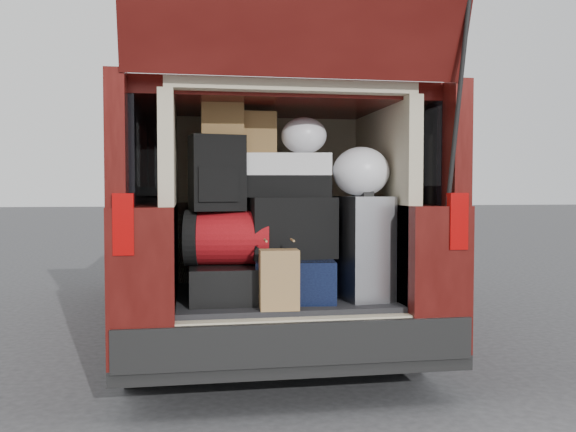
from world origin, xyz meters
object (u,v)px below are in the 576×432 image
silver_roller (363,247)px  red_duffel (227,238)px  navy_hardshell (294,278)px  twotone_duffel (282,176)px  kraft_bag (279,280)px  black_hardshell (222,283)px  backpack (217,173)px  black_soft_case (291,227)px

silver_roller → red_duffel: size_ratio=1.25×
navy_hardshell → twotone_duffel: size_ratio=0.95×
twotone_duffel → kraft_bag: bearing=-92.4°
black_hardshell → silver_roller: silver_roller is taller
black_hardshell → silver_roller: 0.84m
navy_hardshell → silver_roller: bearing=-3.6°
backpack → silver_roller: bearing=-15.2°
navy_hardshell → black_soft_case: 0.30m
red_duffel → backpack: (-0.06, -0.01, 0.37)m
navy_hardshell → red_duffel: red_duffel is taller
black_hardshell → silver_roller: size_ratio=0.85×
red_duffel → twotone_duffel: bearing=17.6°
backpack → twotone_duffel: backpack is taller
black_soft_case → kraft_bag: bearing=-114.8°
red_duffel → silver_roller: bearing=0.5°
black_hardshell → kraft_bag: size_ratio=1.59×
red_duffel → black_soft_case: size_ratio=0.97×
black_hardshell → red_duffel: (0.03, 0.02, 0.26)m
backpack → twotone_duffel: (0.39, 0.08, -0.01)m
backpack → twotone_duffel: size_ratio=0.76×
navy_hardshell → silver_roller: (0.40, -0.07, 0.18)m
black_hardshell → silver_roller: bearing=-3.9°
black_hardshell → silver_roller: (0.82, -0.07, 0.20)m
black_hardshell → black_soft_case: size_ratio=1.03×
navy_hardshell → red_duffel: size_ratio=1.14×
black_soft_case → twotone_duffel: bearing=117.8°
navy_hardshell → kraft_bag: kraft_bag is taller
navy_hardshell → black_soft_case: size_ratio=1.10×
navy_hardshell → backpack: bearing=-173.7°
navy_hardshell → backpack: 0.76m
kraft_bag → black_soft_case: size_ratio=0.65×
kraft_bag → black_soft_case: 0.44m
navy_hardshell → kraft_bag: bearing=-106.0°
red_duffel → black_soft_case: black_soft_case is taller
twotone_duffel → red_duffel: bearing=-160.4°
kraft_bag → twotone_duffel: 0.69m
twotone_duffel → black_soft_case: bearing=-48.4°
silver_roller → backpack: (-0.84, 0.08, 0.43)m
navy_hardshell → kraft_bag: (-0.14, -0.32, 0.04)m
silver_roller → kraft_bag: (-0.53, -0.25, -0.14)m
navy_hardshell → silver_roller: 0.44m
kraft_bag → black_soft_case: (0.12, 0.34, 0.26)m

